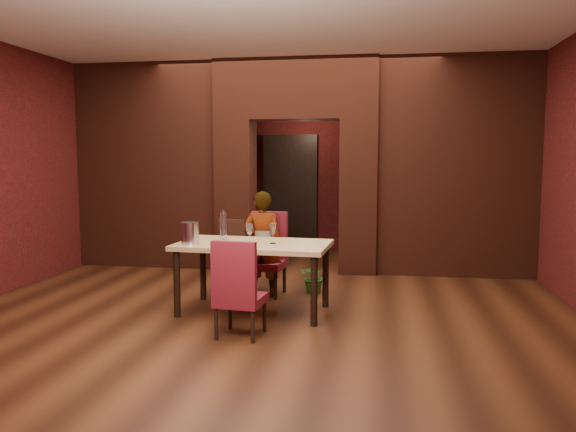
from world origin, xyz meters
name	(u,v)px	position (x,y,z in m)	size (l,w,h in m)	color
floor	(272,303)	(0.00, 0.00, 0.00)	(8.00, 8.00, 0.00)	#412010
ceiling	(271,29)	(0.00, 0.00, 3.20)	(7.00, 8.00, 0.04)	silver
wall_back	(312,165)	(0.00, 4.00, 1.60)	(7.00, 0.04, 3.20)	maroon
wall_front	(111,187)	(0.00, -4.00, 1.60)	(7.00, 0.04, 3.20)	maroon
wall_left	(2,168)	(-3.50, 0.00, 1.60)	(0.04, 8.00, 3.20)	maroon
pillar_left	(236,195)	(-0.95, 2.00, 1.15)	(0.55, 0.55, 2.30)	maroon
pillar_right	(359,197)	(0.95, 2.00, 1.15)	(0.55, 0.55, 2.30)	maroon
lintel	(296,90)	(0.00, 2.00, 2.75)	(2.45, 0.55, 0.90)	maroon
wing_wall_left	(149,166)	(-2.36, 2.00, 1.60)	(2.27, 0.35, 3.20)	maroon
wing_wall_right	(457,167)	(2.36, 2.00, 1.60)	(2.27, 0.35, 3.20)	maroon
vent_panel	(231,236)	(-0.95, 1.71, 0.55)	(0.40, 0.03, 0.50)	#A0532E
rear_door	(290,194)	(-0.40, 3.94, 1.05)	(0.90, 0.08, 2.10)	black
rear_door_frame	(290,194)	(-0.40, 3.90, 1.05)	(1.02, 0.04, 2.22)	black
dining_table	(254,277)	(-0.12, -0.42, 0.39)	(1.68, 0.95, 0.79)	tan
chair_far	(265,254)	(-0.16, 0.36, 0.52)	(0.48, 0.48, 1.05)	maroon
chair_near	(241,288)	(-0.06, -1.28, 0.48)	(0.44, 0.44, 0.96)	maroon
person_seated	(263,244)	(-0.17, 0.28, 0.66)	(0.48, 0.32, 1.33)	white
wine_glass_a	(250,234)	(-0.17, -0.40, 0.89)	(0.08, 0.08, 0.19)	silver
wine_glass_b	(249,233)	(-0.17, -0.43, 0.90)	(0.09, 0.09, 0.21)	white
wine_glass_c	(273,233)	(0.10, -0.45, 0.90)	(0.09, 0.09, 0.23)	white
tasting_sheet	(233,244)	(-0.33, -0.54, 0.79)	(0.27, 0.20, 0.00)	silver
wine_bucket	(190,233)	(-0.79, -0.61, 0.91)	(0.20, 0.20, 0.24)	#AEAFB6
water_bottle	(223,225)	(-0.53, -0.21, 0.96)	(0.08, 0.08, 0.33)	white
potted_plant	(315,277)	(0.45, 0.59, 0.21)	(0.37, 0.32, 0.41)	#21611D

